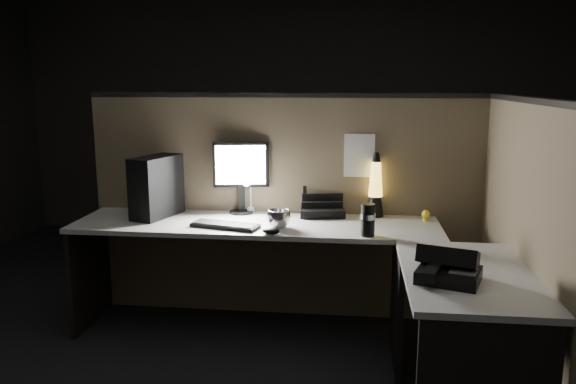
# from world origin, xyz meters

# --- Properties ---
(floor) EXTENTS (6.00, 6.00, 0.00)m
(floor) POSITION_xyz_m (0.00, 0.00, 0.00)
(floor) COLOR black
(floor) RESTS_ON ground
(room_shell) EXTENTS (6.00, 6.00, 6.00)m
(room_shell) POSITION_xyz_m (0.00, 0.00, 1.62)
(room_shell) COLOR silver
(room_shell) RESTS_ON ground
(partition_back) EXTENTS (2.66, 0.06, 1.50)m
(partition_back) POSITION_xyz_m (0.00, 0.93, 0.75)
(partition_back) COLOR brown
(partition_back) RESTS_ON ground
(partition_right) EXTENTS (0.06, 1.66, 1.50)m
(partition_right) POSITION_xyz_m (1.33, 0.10, 0.75)
(partition_right) COLOR brown
(partition_right) RESTS_ON ground
(desk) EXTENTS (2.60, 1.60, 0.73)m
(desk) POSITION_xyz_m (0.18, 0.25, 0.58)
(desk) COLOR #B8B5AE
(desk) RESTS_ON ground
(pc_tower) EXTENTS (0.28, 0.41, 0.40)m
(pc_tower) POSITION_xyz_m (-0.82, 0.69, 0.93)
(pc_tower) COLOR black
(pc_tower) RESTS_ON desk
(monitor) EXTENTS (0.37, 0.16, 0.48)m
(monitor) POSITION_xyz_m (-0.29, 0.86, 1.02)
(monitor) COLOR black
(monitor) RESTS_ON desk
(keyboard) EXTENTS (0.44, 0.23, 0.02)m
(keyboard) POSITION_xyz_m (-0.32, 0.47, 0.74)
(keyboard) COLOR black
(keyboard) RESTS_ON desk
(mouse) EXTENTS (0.11, 0.09, 0.04)m
(mouse) POSITION_xyz_m (-0.02, 0.34, 0.75)
(mouse) COLOR black
(mouse) RESTS_ON desk
(clip_lamp) EXTENTS (0.05, 0.20, 0.25)m
(clip_lamp) POSITION_xyz_m (-0.23, 0.81, 0.88)
(clip_lamp) COLOR white
(clip_lamp) RESTS_ON desk
(organizer) EXTENTS (0.31, 0.29, 0.21)m
(organizer) POSITION_xyz_m (0.25, 0.86, 0.78)
(organizer) COLOR black
(organizer) RESTS_ON desk
(lava_lamp) EXTENTS (0.11, 0.11, 0.42)m
(lava_lamp) POSITION_xyz_m (0.60, 0.86, 0.91)
(lava_lamp) COLOR black
(lava_lamp) RESTS_ON desk
(travel_mug) EXTENTS (0.08, 0.08, 0.19)m
(travel_mug) POSITION_xyz_m (0.54, 0.37, 0.82)
(travel_mug) COLOR black
(travel_mug) RESTS_ON desk
(steel_mug) EXTENTS (0.17, 0.17, 0.11)m
(steel_mug) POSITION_xyz_m (0.01, 0.49, 0.79)
(steel_mug) COLOR #B1B1B8
(steel_mug) RESTS_ON desk
(figurine) EXTENTS (0.05, 0.05, 0.05)m
(figurine) POSITION_xyz_m (0.92, 0.77, 0.77)
(figurine) COLOR yellow
(figurine) RESTS_ON desk
(pinned_paper) EXTENTS (0.20, 0.00, 0.28)m
(pinned_paper) POSITION_xyz_m (0.49, 0.90, 1.13)
(pinned_paper) COLOR white
(pinned_paper) RESTS_ON partition_back
(desk_phone) EXTENTS (0.32, 0.32, 0.16)m
(desk_phone) POSITION_xyz_m (0.88, -0.32, 0.79)
(desk_phone) COLOR black
(desk_phone) RESTS_ON desk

